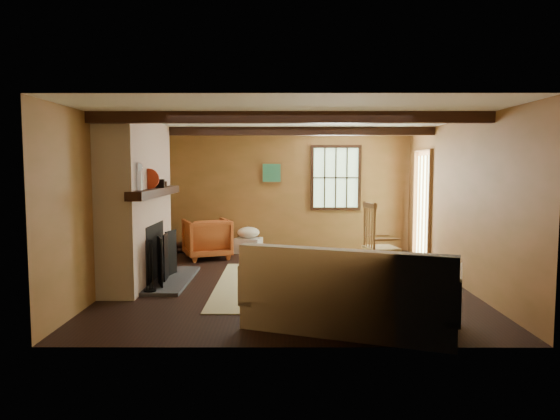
{
  "coord_description": "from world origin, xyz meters",
  "views": [
    {
      "loc": [
        -0.1,
        -7.39,
        1.73
      ],
      "look_at": [
        -0.13,
        0.4,
        1.05
      ],
      "focal_mm": 32.0,
      "sensor_mm": 36.0,
      "label": 1
    }
  ],
  "objects_px": {
    "sofa": "(351,298)",
    "laundry_basket": "(248,245)",
    "fireplace": "(139,209)",
    "rocking_chair": "(379,246)",
    "armchair": "(207,238)"
  },
  "relations": [
    {
      "from": "sofa",
      "to": "armchair",
      "type": "height_order",
      "value": "sofa"
    },
    {
      "from": "rocking_chair",
      "to": "armchair",
      "type": "distance_m",
      "value": 3.35
    },
    {
      "from": "fireplace",
      "to": "armchair",
      "type": "relative_size",
      "value": 2.9
    },
    {
      "from": "rocking_chair",
      "to": "laundry_basket",
      "type": "relative_size",
      "value": 2.37
    },
    {
      "from": "rocking_chair",
      "to": "fireplace",
      "type": "bearing_deg",
      "value": 82.98
    },
    {
      "from": "rocking_chair",
      "to": "sofa",
      "type": "height_order",
      "value": "rocking_chair"
    },
    {
      "from": "fireplace",
      "to": "sofa",
      "type": "xyz_separation_m",
      "value": [
        2.87,
        -2.16,
        -0.78
      ]
    },
    {
      "from": "sofa",
      "to": "laundry_basket",
      "type": "xyz_separation_m",
      "value": [
        -1.4,
        4.68,
        -0.17
      ]
    },
    {
      "from": "sofa",
      "to": "rocking_chair",
      "type": "bearing_deg",
      "value": 92.41
    },
    {
      "from": "fireplace",
      "to": "laundry_basket",
      "type": "bearing_deg",
      "value": 59.85
    },
    {
      "from": "fireplace",
      "to": "laundry_basket",
      "type": "xyz_separation_m",
      "value": [
        1.46,
        2.51,
        -0.95
      ]
    },
    {
      "from": "laundry_basket",
      "to": "armchair",
      "type": "xyz_separation_m",
      "value": [
        -0.74,
        -0.59,
        0.23
      ]
    },
    {
      "from": "fireplace",
      "to": "rocking_chair",
      "type": "bearing_deg",
      "value": 4.53
    },
    {
      "from": "sofa",
      "to": "laundry_basket",
      "type": "relative_size",
      "value": 4.89
    },
    {
      "from": "fireplace",
      "to": "armchair",
      "type": "distance_m",
      "value": 2.18
    }
  ]
}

